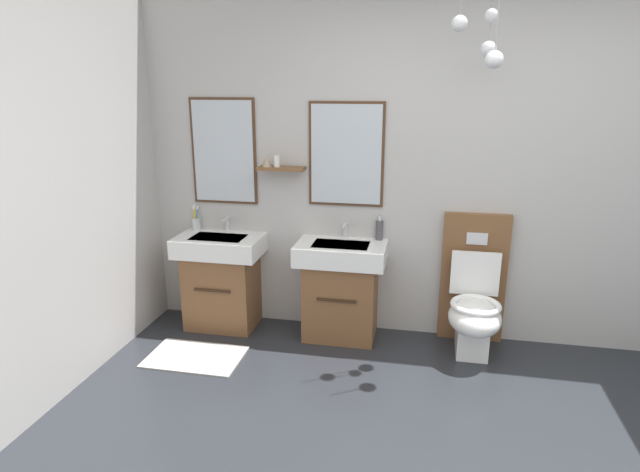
% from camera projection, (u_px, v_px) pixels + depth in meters
% --- Properties ---
extents(wall_back, '(5.15, 0.66, 2.76)m').
position_uv_depth(wall_back, '(463.00, 159.00, 3.86)').
color(wall_back, '#B7B5B2').
rests_on(wall_back, ground).
extents(bath_mat, '(0.68, 0.44, 0.01)m').
position_uv_depth(bath_mat, '(195.00, 357.00, 3.83)').
color(bath_mat, '#9E9993').
rests_on(bath_mat, ground).
extents(vanity_sink_left, '(0.68, 0.44, 0.76)m').
position_uv_depth(vanity_sink_left, '(222.00, 278.00, 4.25)').
color(vanity_sink_left, brown).
rests_on(vanity_sink_left, ground).
extents(tap_on_left_sink, '(0.03, 0.13, 0.11)m').
position_uv_depth(tap_on_left_sink, '(226.00, 223.00, 4.28)').
color(tap_on_left_sink, silver).
rests_on(tap_on_left_sink, vanity_sink_left).
extents(vanity_sink_right, '(0.68, 0.44, 0.76)m').
position_uv_depth(vanity_sink_right, '(341.00, 287.00, 4.07)').
color(vanity_sink_right, brown).
rests_on(vanity_sink_right, ground).
extents(tap_on_right_sink, '(0.03, 0.13, 0.11)m').
position_uv_depth(tap_on_right_sink, '(345.00, 229.00, 4.10)').
color(tap_on_right_sink, silver).
rests_on(tap_on_right_sink, vanity_sink_right).
extents(toilet, '(0.48, 0.62, 1.00)m').
position_uv_depth(toilet, '(474.00, 302.00, 3.87)').
color(toilet, brown).
rests_on(toilet, ground).
extents(toothbrush_cup, '(0.07, 0.07, 0.21)m').
position_uv_depth(toothbrush_cup, '(196.00, 223.00, 4.33)').
color(toothbrush_cup, silver).
rests_on(toothbrush_cup, vanity_sink_left).
extents(soap_dispenser, '(0.06, 0.06, 0.19)m').
position_uv_depth(soap_dispenser, '(379.00, 230.00, 4.04)').
color(soap_dispenser, '#4C4C51').
rests_on(soap_dispenser, vanity_sink_right).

